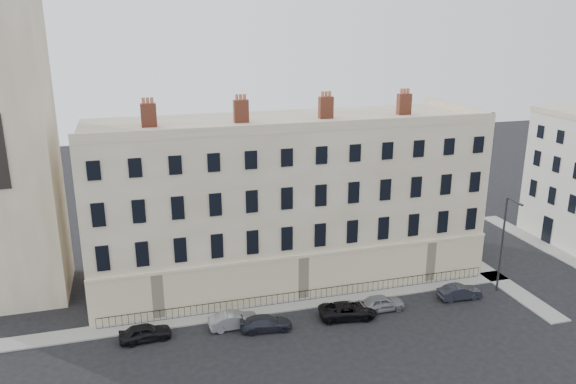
% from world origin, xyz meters
% --- Properties ---
extents(ground, '(160.00, 160.00, 0.00)m').
position_xyz_m(ground, '(0.00, 0.00, 0.00)').
color(ground, black).
rests_on(ground, ground).
extents(terrace, '(36.22, 12.22, 17.00)m').
position_xyz_m(terrace, '(-5.97, 11.97, 7.50)').
color(terrace, tan).
rests_on(terrace, ground).
extents(pavement_terrace, '(48.00, 2.00, 0.12)m').
position_xyz_m(pavement_terrace, '(-10.00, 5.00, 0.06)').
color(pavement_terrace, gray).
rests_on(pavement_terrace, ground).
extents(pavement_east_return, '(2.00, 24.00, 0.12)m').
position_xyz_m(pavement_east_return, '(13.00, 8.00, 0.06)').
color(pavement_east_return, gray).
rests_on(pavement_east_return, ground).
extents(pavement_adjacent, '(2.00, 20.00, 0.12)m').
position_xyz_m(pavement_adjacent, '(23.00, 10.00, 0.06)').
color(pavement_adjacent, gray).
rests_on(pavement_adjacent, ground).
extents(railings, '(35.00, 0.04, 0.96)m').
position_xyz_m(railings, '(-6.00, 5.40, 0.55)').
color(railings, black).
rests_on(railings, ground).
extents(car_a, '(4.07, 1.89, 1.35)m').
position_xyz_m(car_a, '(-19.78, 2.84, 0.67)').
color(car_a, black).
rests_on(car_a, ground).
extents(car_b, '(4.09, 1.56, 1.33)m').
position_xyz_m(car_b, '(-12.84, 2.79, 0.66)').
color(car_b, slate).
rests_on(car_b, ground).
extents(car_c, '(4.34, 2.14, 1.21)m').
position_xyz_m(car_c, '(-10.46, 1.72, 0.61)').
color(car_c, '#22242E').
rests_on(car_c, ground).
extents(car_d, '(5.06, 2.87, 1.33)m').
position_xyz_m(car_d, '(-3.48, 1.71, 0.67)').
color(car_d, black).
rests_on(car_d, ground).
extents(car_e, '(4.02, 1.64, 1.36)m').
position_xyz_m(car_e, '(-0.23, 2.11, 0.68)').
color(car_e, gray).
rests_on(car_e, ground).
extents(car_f, '(3.97, 1.55, 1.29)m').
position_xyz_m(car_f, '(7.35, 2.08, 0.64)').
color(car_f, black).
rests_on(car_f, ground).
extents(streetlamp, '(0.38, 1.94, 8.96)m').
position_xyz_m(streetlamp, '(11.55, 2.39, 4.96)').
color(streetlamp, '#323237').
rests_on(streetlamp, ground).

